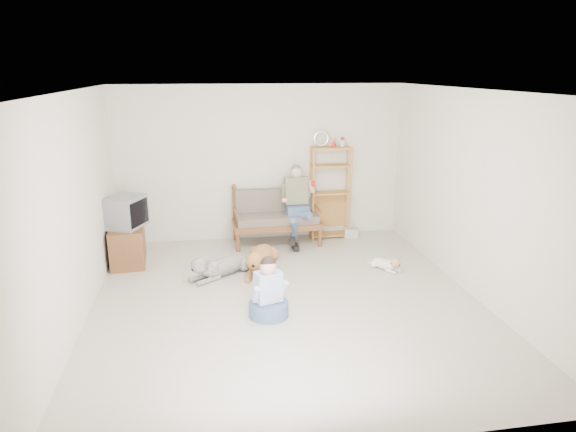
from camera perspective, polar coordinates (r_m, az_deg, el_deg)
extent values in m
plane|color=beige|center=(6.83, -0.15, -9.49)|extent=(5.50, 5.50, 0.00)
plane|color=white|center=(6.16, -0.17, 13.78)|extent=(5.50, 5.50, 0.00)
plane|color=beige|center=(9.03, -3.04, 5.87)|extent=(5.00, 0.00, 5.00)
plane|color=beige|center=(3.83, 6.69, -8.73)|extent=(5.00, 0.00, 5.00)
plane|color=beige|center=(6.46, -22.61, 0.49)|extent=(0.00, 5.50, 5.50)
plane|color=beige|center=(7.20, 19.90, 2.28)|extent=(0.00, 5.50, 5.50)
cube|color=brown|center=(8.89, -1.26, -0.90)|extent=(1.51, 0.71, 0.10)
cube|color=#6C6052|center=(8.86, -1.27, -0.19)|extent=(1.39, 0.61, 0.13)
cube|color=#6C6052|center=(9.03, -1.50, 1.67)|extent=(1.38, 0.13, 0.45)
cylinder|color=brown|center=(9.04, -1.56, 2.99)|extent=(1.40, 0.06, 0.05)
cylinder|color=brown|center=(8.60, -5.59, -2.97)|extent=(0.07, 0.07, 0.30)
cylinder|color=brown|center=(9.08, -5.92, 0.19)|extent=(0.07, 0.07, 0.95)
cylinder|color=brown|center=(8.80, 3.55, -2.48)|extent=(0.07, 0.07, 0.30)
cylinder|color=brown|center=(9.26, 2.75, 0.59)|extent=(0.07, 0.07, 0.95)
cube|color=#476183|center=(8.86, 1.01, 0.65)|extent=(0.37, 0.36, 0.19)
cube|color=#787354|center=(8.87, 0.90, 2.85)|extent=(0.39, 0.27, 0.49)
sphere|color=#DB9F89|center=(8.77, 0.95, 4.90)|extent=(0.20, 0.20, 0.20)
sphere|color=#605A55|center=(8.78, 0.93, 5.16)|extent=(0.18, 0.18, 0.18)
cylinder|color=red|center=(8.68, 2.80, 3.63)|extent=(0.07, 0.07, 0.08)
cube|color=#BF7B3C|center=(9.01, 4.82, 7.55)|extent=(0.69, 0.28, 0.03)
torus|color=silver|center=(8.94, 3.71, 8.58)|extent=(0.29, 0.05, 0.29)
cone|color=red|center=(9.00, 5.12, 8.15)|extent=(0.09, 0.09, 0.15)
cylinder|color=#BF7B3C|center=(8.96, 2.84, 2.32)|extent=(0.04, 0.04, 1.64)
cylinder|color=#BF7B3C|center=(9.21, 2.50, 2.70)|extent=(0.04, 0.04, 1.64)
cylinder|color=#BF7B3C|center=(9.13, 6.94, 2.47)|extent=(0.04, 0.04, 1.64)
cylinder|color=#BF7B3C|center=(9.37, 6.49, 2.84)|extent=(0.04, 0.04, 1.64)
cube|color=silver|center=(9.38, 7.01, -1.86)|extent=(0.27, 0.21, 0.15)
cube|color=brown|center=(8.42, -17.37, -3.02)|extent=(0.56, 0.93, 0.60)
cube|color=brown|center=(8.25, -19.21, -3.57)|extent=(0.05, 0.40, 0.50)
cube|color=brown|center=(8.66, -18.76, -2.61)|extent=(0.05, 0.40, 0.50)
cube|color=slate|center=(8.22, -17.58, 0.44)|extent=(0.65, 0.71, 0.48)
cube|color=black|center=(8.10, -16.21, 0.33)|extent=(0.22, 0.45, 0.38)
cube|color=silver|center=(9.20, -10.68, -0.92)|extent=(0.12, 0.02, 0.08)
ellipsoid|color=#AB6C3B|center=(7.91, -3.03, -4.62)|extent=(0.60, 1.03, 0.30)
sphere|color=#AB6C3B|center=(7.64, -3.39, -5.25)|extent=(0.30, 0.30, 0.30)
sphere|color=#AB6C3B|center=(7.37, -3.72, -4.97)|extent=(0.24, 0.24, 0.24)
ellipsoid|color=#AB6C3B|center=(7.28, -3.87, -5.45)|extent=(0.15, 0.19, 0.09)
cylinder|color=#AB6C3B|center=(8.39, -2.48, -4.05)|extent=(0.08, 0.39, 0.05)
ellipsoid|color=#AB6C3B|center=(7.41, -4.33, -4.88)|extent=(0.07, 0.09, 0.12)
ellipsoid|color=#AB6C3B|center=(7.38, -3.05, -4.93)|extent=(0.07, 0.09, 0.12)
ellipsoid|color=beige|center=(7.71, -6.89, -5.47)|extent=(0.89, 0.75, 0.26)
sphere|color=beige|center=(7.55, -8.47, -5.85)|extent=(0.26, 0.26, 0.26)
sphere|color=beige|center=(7.39, -9.88, -5.46)|extent=(0.23, 0.23, 0.23)
ellipsoid|color=beige|center=(7.35, -10.53, -5.82)|extent=(0.19, 0.18, 0.09)
cylinder|color=beige|center=(7.99, -4.39, -5.20)|extent=(0.23, 0.31, 0.04)
ellipsoid|color=beige|center=(7.47, -10.09, -5.25)|extent=(0.09, 0.08, 0.11)
ellipsoid|color=beige|center=(7.34, -9.37, -5.58)|extent=(0.09, 0.08, 0.11)
ellipsoid|color=white|center=(7.99, 10.54, -5.24)|extent=(0.37, 0.44, 0.16)
sphere|color=white|center=(7.92, 11.25, -5.39)|extent=(0.16, 0.16, 0.16)
sphere|color=tan|center=(7.84, 11.87, -5.12)|extent=(0.14, 0.14, 0.14)
ellipsoid|color=tan|center=(7.81, 12.25, -5.33)|extent=(0.11, 0.12, 0.06)
cylinder|color=white|center=(8.12, 9.39, -5.19)|extent=(0.14, 0.12, 0.03)
cone|color=tan|center=(7.79, 11.58, -4.89)|extent=(0.04, 0.04, 0.05)
cone|color=tan|center=(7.87, 12.02, -4.70)|extent=(0.04, 0.04, 0.05)
torus|color=red|center=(7.85, 11.75, -5.15)|extent=(0.14, 0.14, 0.02)
cylinder|color=#476183|center=(6.44, -2.16, -10.28)|extent=(0.49, 0.49, 0.18)
cube|color=silver|center=(6.34, -2.21, -7.83)|extent=(0.36, 0.29, 0.38)
sphere|color=#DB9F89|center=(6.21, -2.21, -5.65)|extent=(0.20, 0.20, 0.20)
sphere|color=black|center=(6.21, -2.23, -5.33)|extent=(0.19, 0.19, 0.19)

